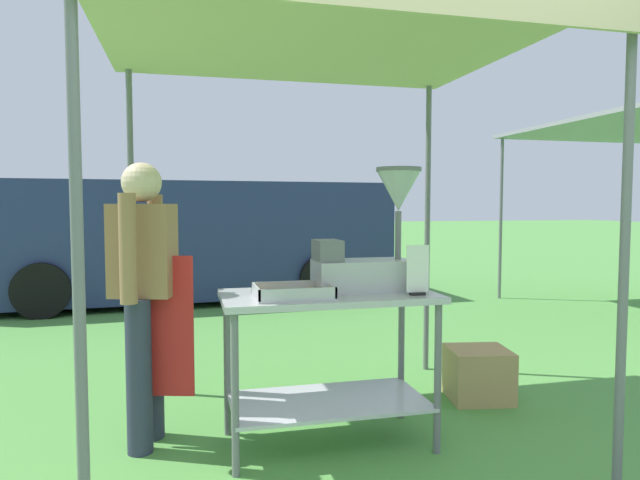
# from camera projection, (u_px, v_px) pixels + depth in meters

# --- Properties ---
(ground_plane) EXTENTS (70.00, 70.00, 0.00)m
(ground_plane) POSITION_uv_depth(u_px,v_px,m) (246.00, 300.00, 7.97)
(ground_plane) COLOR #519342
(stall_canopy) EXTENTS (2.52, 2.31, 2.39)m
(stall_canopy) POSITION_uv_depth(u_px,v_px,m) (324.00, 44.00, 3.15)
(stall_canopy) COLOR slate
(stall_canopy) RESTS_ON ground
(donut_cart) EXTENTS (1.21, 0.63, 0.87)m
(donut_cart) POSITION_uv_depth(u_px,v_px,m) (328.00, 335.00, 3.16)
(donut_cart) COLOR #B7B7BC
(donut_cart) RESTS_ON ground
(donut_tray) EXTENTS (0.41, 0.30, 0.07)m
(donut_tray) POSITION_uv_depth(u_px,v_px,m) (292.00, 294.00, 2.98)
(donut_tray) COLOR #B7B7BC
(donut_tray) RESTS_ON donut_cart
(donut_fryer) EXTENTS (0.63, 0.28, 0.72)m
(donut_fryer) POSITION_uv_depth(u_px,v_px,m) (372.00, 244.00, 3.22)
(donut_fryer) COLOR #B7B7BC
(donut_fryer) RESTS_ON donut_cart
(menu_sign) EXTENTS (0.13, 0.05, 0.28)m
(menu_sign) POSITION_uv_depth(u_px,v_px,m) (418.00, 273.00, 3.07)
(menu_sign) COLOR black
(menu_sign) RESTS_ON donut_cart
(vendor) EXTENTS (0.47, 0.53, 1.61)m
(vendor) POSITION_uv_depth(u_px,v_px,m) (145.00, 288.00, 3.12)
(vendor) COLOR #2D3347
(vendor) RESTS_ON ground
(supply_crate) EXTENTS (0.47, 0.45, 0.36)m
(supply_crate) POSITION_uv_depth(u_px,v_px,m) (478.00, 374.00, 3.91)
(supply_crate) COLOR tan
(supply_crate) RESTS_ON ground
(van_navy) EXTENTS (5.86, 2.35, 1.69)m
(van_navy) POSITION_uv_depth(u_px,v_px,m) (188.00, 239.00, 8.11)
(van_navy) COLOR navy
(van_navy) RESTS_ON ground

